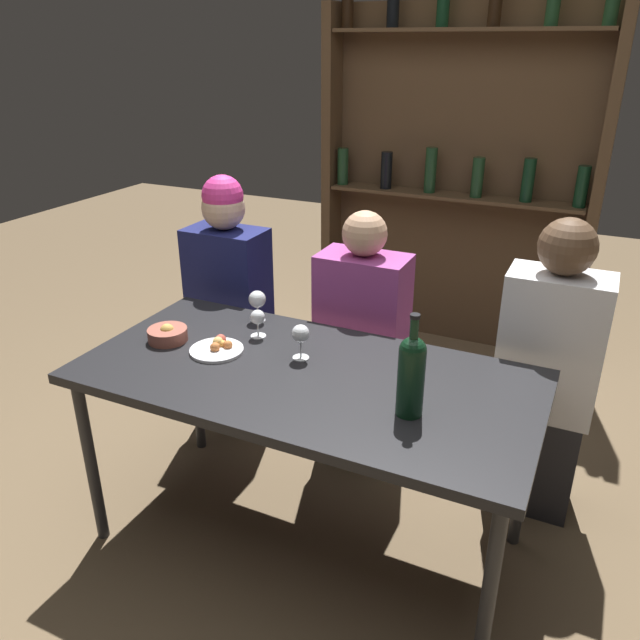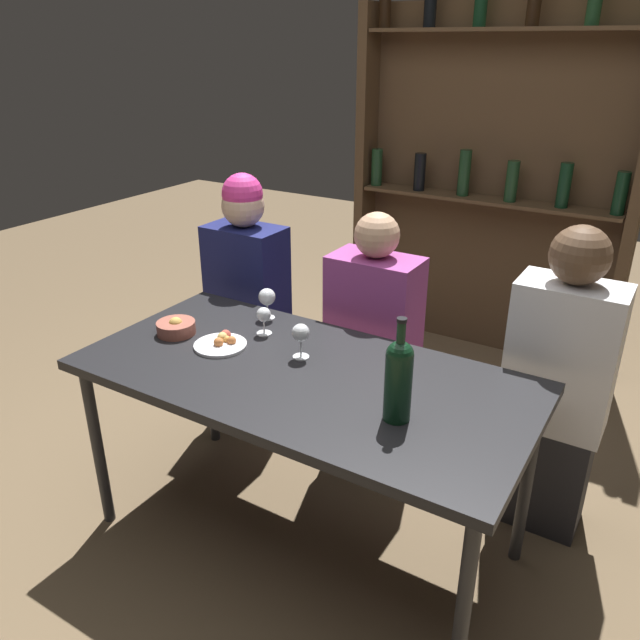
{
  "view_description": "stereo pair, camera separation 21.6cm",
  "coord_description": "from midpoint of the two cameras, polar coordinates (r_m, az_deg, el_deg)",
  "views": [
    {
      "loc": [
        0.85,
        -1.68,
        1.78
      ],
      "look_at": [
        0.0,
        0.12,
        0.89
      ],
      "focal_mm": 35.0,
      "sensor_mm": 36.0,
      "label": 1
    },
    {
      "loc": [
        1.04,
        -1.57,
        1.78
      ],
      "look_at": [
        0.0,
        0.12,
        0.89
      ],
      "focal_mm": 35.0,
      "sensor_mm": 36.0,
      "label": 2
    }
  ],
  "objects": [
    {
      "name": "wine_glass_2",
      "position": [
        2.52,
        -8.21,
        1.76
      ],
      "size": [
        0.07,
        0.07,
        0.13
      ],
      "color": "silver",
      "rests_on": "dining_table"
    },
    {
      "name": "wine_glass_1",
      "position": [
        2.39,
        -8.31,
        0.07
      ],
      "size": [
        0.06,
        0.06,
        0.11
      ],
      "color": "silver",
      "rests_on": "dining_table"
    },
    {
      "name": "wine_bottle",
      "position": [
        1.86,
        5.07,
        -4.87
      ],
      "size": [
        0.08,
        0.08,
        0.33
      ],
      "color": "black",
      "rests_on": "dining_table"
    },
    {
      "name": "wine_rack_wall",
      "position": [
        3.79,
        10.75,
        13.0
      ],
      "size": [
        1.61,
        0.21,
        2.1
      ],
      "color": "#4C3823",
      "rests_on": "ground_plane"
    },
    {
      "name": "food_plate_0",
      "position": [
        2.34,
        -11.91,
        -2.53
      ],
      "size": [
        0.2,
        0.2,
        0.05
      ],
      "color": "white",
      "rests_on": "dining_table"
    },
    {
      "name": "snack_bowl",
      "position": [
        2.45,
        -16.25,
        -1.31
      ],
      "size": [
        0.15,
        0.15,
        0.07
      ],
      "color": "#995142",
      "rests_on": "dining_table"
    },
    {
      "name": "seated_person_right",
      "position": [
        2.54,
        17.62,
        -5.33
      ],
      "size": [
        0.37,
        0.22,
        1.22
      ],
      "color": "#26262B",
      "rests_on": "ground_plane"
    },
    {
      "name": "ground_plane",
      "position": [
        2.59,
        -3.7,
        -19.34
      ],
      "size": [
        10.0,
        10.0,
        0.0
      ],
      "primitive_type": "plane",
      "color": "brown"
    },
    {
      "name": "seated_person_center",
      "position": [
        2.72,
        1.53,
        -2.81
      ],
      "size": [
        0.37,
        0.22,
        1.16
      ],
      "color": "#26262B",
      "rests_on": "ground_plane"
    },
    {
      "name": "dining_table",
      "position": [
        2.18,
        -4.18,
        -6.22
      ],
      "size": [
        1.58,
        0.78,
        0.74
      ],
      "color": "black",
      "rests_on": "ground_plane"
    },
    {
      "name": "wine_glass_0",
      "position": [
        2.2,
        -4.6,
        -1.43
      ],
      "size": [
        0.06,
        0.06,
        0.13
      ],
      "color": "silver",
      "rests_on": "dining_table"
    },
    {
      "name": "seated_person_left",
      "position": [
        3.01,
        -10.28,
        0.81
      ],
      "size": [
        0.36,
        0.22,
        1.25
      ],
      "color": "#26262B",
      "rests_on": "ground_plane"
    }
  ]
}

